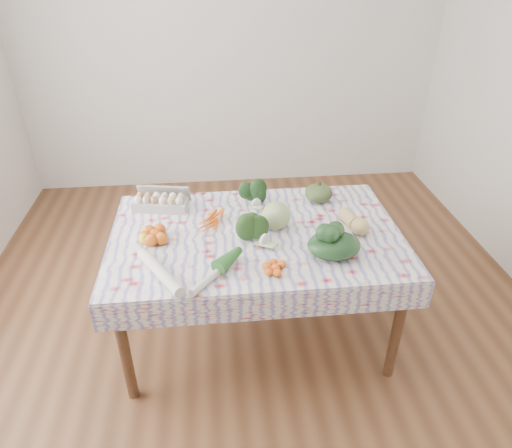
% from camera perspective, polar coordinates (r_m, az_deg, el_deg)
% --- Properties ---
extents(ground, '(4.50, 4.50, 0.00)m').
position_cam_1_polar(ground, '(3.10, 0.00, -13.03)').
color(ground, brown).
rests_on(ground, ground).
extents(wall_back, '(4.00, 0.04, 2.80)m').
position_cam_1_polar(wall_back, '(4.51, -3.18, 21.69)').
color(wall_back, silver).
rests_on(wall_back, ground).
extents(dining_table, '(1.60, 1.00, 0.75)m').
position_cam_1_polar(dining_table, '(2.66, 0.00, -2.60)').
color(dining_table, brown).
rests_on(dining_table, ground).
extents(tablecloth, '(1.66, 1.06, 0.01)m').
position_cam_1_polar(tablecloth, '(2.62, 0.00, -1.19)').
color(tablecloth, white).
rests_on(tablecloth, dining_table).
extents(egg_carton, '(0.35, 0.19, 0.09)m').
position_cam_1_polar(egg_carton, '(2.89, -11.88, 2.57)').
color(egg_carton, '#A5A5A0').
rests_on(egg_carton, tablecloth).
extents(carrot_bunch, '(0.23, 0.22, 0.03)m').
position_cam_1_polar(carrot_bunch, '(2.70, -5.09, 0.34)').
color(carrot_bunch, orange).
rests_on(carrot_bunch, tablecloth).
extents(kale_bunch, '(0.20, 0.18, 0.14)m').
position_cam_1_polar(kale_bunch, '(2.86, -0.41, 3.58)').
color(kale_bunch, '#193A17').
rests_on(kale_bunch, tablecloth).
extents(kabocha_squash, '(0.21, 0.21, 0.11)m').
position_cam_1_polar(kabocha_squash, '(2.94, 7.84, 3.88)').
color(kabocha_squash, '#42572B').
rests_on(kabocha_squash, tablecloth).
extents(cabbage, '(0.19, 0.19, 0.16)m').
position_cam_1_polar(cabbage, '(2.62, 2.56, 1.08)').
color(cabbage, '#9DB973').
rests_on(cabbage, tablecloth).
extents(butternut_squash, '(0.16, 0.25, 0.10)m').
position_cam_1_polar(butternut_squash, '(2.69, 12.20, 0.42)').
color(butternut_squash, tan).
rests_on(butternut_squash, tablecloth).
extents(orange_cluster, '(0.26, 0.26, 0.07)m').
position_cam_1_polar(orange_cluster, '(2.59, -12.47, -1.30)').
color(orange_cluster, orange).
rests_on(orange_cluster, tablecloth).
extents(broccoli, '(0.24, 0.24, 0.12)m').
position_cam_1_polar(broccoli, '(2.50, 0.15, -1.16)').
color(broccoli, '#224418').
rests_on(broccoli, tablecloth).
extents(mandarin_cluster, '(0.20, 0.20, 0.05)m').
position_cam_1_polar(mandarin_cluster, '(2.31, 2.45, -5.40)').
color(mandarin_cluster, orange).
rests_on(mandarin_cluster, tablecloth).
extents(grapefruit, '(0.14, 0.14, 0.11)m').
position_cam_1_polar(grapefruit, '(2.53, 9.23, -1.22)').
color(grapefruit, '#E6E974').
rests_on(grapefruit, tablecloth).
extents(spinach_bag, '(0.33, 0.29, 0.12)m').
position_cam_1_polar(spinach_bag, '(2.43, 9.71, -2.63)').
color(spinach_bag, black).
rests_on(spinach_bag, tablecloth).
extents(daikon, '(0.27, 0.39, 0.06)m').
position_cam_1_polar(daikon, '(2.32, -11.88, -5.87)').
color(daikon, white).
rests_on(daikon, tablecloth).
extents(leek, '(0.27, 0.32, 0.04)m').
position_cam_1_polar(leek, '(2.29, -4.96, -6.06)').
color(leek, beige).
rests_on(leek, tablecloth).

